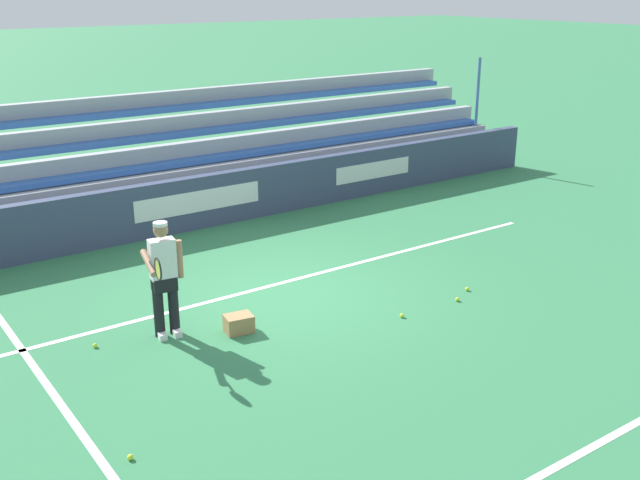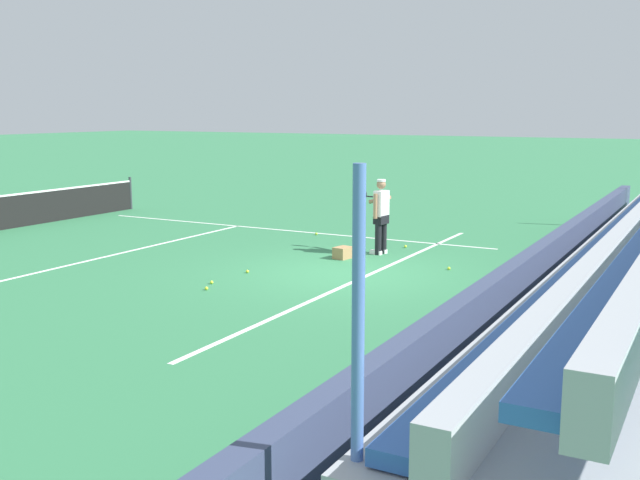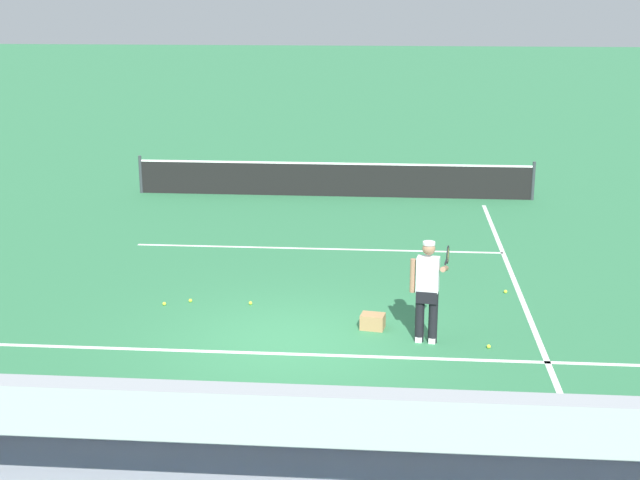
# 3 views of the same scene
# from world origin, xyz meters

# --- Properties ---
(ground_plane) EXTENTS (160.00, 160.00, 0.00)m
(ground_plane) POSITION_xyz_m (0.00, 0.00, 0.00)
(ground_plane) COLOR #337A4C
(court_baseline_white) EXTENTS (12.00, 0.10, 0.01)m
(court_baseline_white) POSITION_xyz_m (0.00, -0.50, 0.00)
(court_baseline_white) COLOR white
(court_baseline_white) RESTS_ON ground
(court_sideline_white) EXTENTS (0.10, 12.00, 0.01)m
(court_sideline_white) POSITION_xyz_m (4.11, 4.00, 0.00)
(court_sideline_white) COLOR white
(court_sideline_white) RESTS_ON ground
(court_service_line_white) EXTENTS (8.22, 0.10, 0.01)m
(court_service_line_white) POSITION_xyz_m (0.00, 5.50, 0.00)
(court_service_line_white) COLOR white
(court_service_line_white) RESTS_ON ground
(back_wall_sponsor_board) EXTENTS (20.11, 0.25, 1.10)m
(back_wall_sponsor_board) POSITION_xyz_m (-0.01, -4.07, 0.55)
(back_wall_sponsor_board) COLOR #384260
(back_wall_sponsor_board) RESTS_ON ground
(tennis_player) EXTENTS (0.67, 0.97, 1.71)m
(tennis_player) POSITION_xyz_m (2.25, 0.23, 0.89)
(tennis_player) COLOR black
(tennis_player) RESTS_ON ground
(ball_box_cardboard) EXTENTS (0.44, 0.36, 0.26)m
(ball_box_cardboard) POSITION_xyz_m (1.35, 0.72, 0.13)
(ball_box_cardboard) COLOR #A87F51
(ball_box_cardboard) RESTS_ON ground
(tennis_ball_midcourt) EXTENTS (0.07, 0.07, 0.07)m
(tennis_ball_midcourt) POSITION_xyz_m (3.25, 0.00, 0.03)
(tennis_ball_midcourt) COLOR #CCE533
(tennis_ball_midcourt) RESTS_ON ground
(tennis_ball_stray_back) EXTENTS (0.07, 0.07, 0.07)m
(tennis_ball_stray_back) POSITION_xyz_m (1.32, -1.75, 0.03)
(tennis_ball_stray_back) COLOR #CCE533
(tennis_ball_stray_back) RESTS_ON ground
(tennis_ball_toward_net) EXTENTS (0.07, 0.07, 0.07)m
(tennis_ball_toward_net) POSITION_xyz_m (-0.92, 1.73, 0.03)
(tennis_ball_toward_net) COLOR #CCE533
(tennis_ball_toward_net) RESTS_ON ground
(tennis_ball_far_right) EXTENTS (0.07, 0.07, 0.07)m
(tennis_ball_far_right) POSITION_xyz_m (-2.50, 1.57, 0.03)
(tennis_ball_far_right) COLOR #CCE533
(tennis_ball_far_right) RESTS_ON ground
(tennis_ball_near_player) EXTENTS (0.07, 0.07, 0.07)m
(tennis_ball_near_player) POSITION_xyz_m (3.84, 2.78, 0.03)
(tennis_ball_near_player) COLOR #CCE533
(tennis_ball_near_player) RESTS_ON ground
(tennis_ball_far_left) EXTENTS (0.07, 0.07, 0.07)m
(tennis_ball_far_left) POSITION_xyz_m (-2.06, 1.78, 0.03)
(tennis_ball_far_left) COLOR #CCE533
(tennis_ball_far_left) RESTS_ON ground
(tennis_net) EXTENTS (11.09, 0.09, 1.07)m
(tennis_net) POSITION_xyz_m (0.00, 10.77, 0.49)
(tennis_net) COLOR #33383D
(tennis_net) RESTS_ON ground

